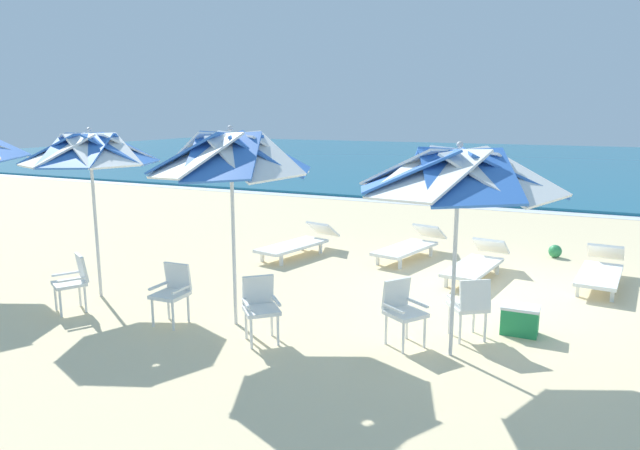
# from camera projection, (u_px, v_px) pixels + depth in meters

# --- Properties ---
(ground_plane) EXTENTS (80.00, 80.00, 0.00)m
(ground_plane) POSITION_uv_depth(u_px,v_px,m) (485.00, 292.00, 9.72)
(ground_plane) COLOR beige
(sea) EXTENTS (80.00, 36.00, 0.10)m
(sea) POSITION_uv_depth(u_px,v_px,m) (562.00, 163.00, 33.87)
(sea) COLOR #19607F
(sea) RESTS_ON ground
(surf_foam) EXTENTS (80.00, 0.70, 0.01)m
(surf_foam) POSITION_uv_depth(u_px,v_px,m) (533.00, 211.00, 17.61)
(surf_foam) COLOR white
(surf_foam) RESTS_ON ground
(beach_umbrella_0) EXTENTS (2.50, 2.50, 2.66)m
(beach_umbrella_0) POSITION_uv_depth(u_px,v_px,m) (459.00, 173.00, 6.78)
(beach_umbrella_0) COLOR silver
(beach_umbrella_0) RESTS_ON ground
(plastic_chair_0) EXTENTS (0.63, 0.62, 0.87)m
(plastic_chair_0) POSITION_uv_depth(u_px,v_px,m) (402.00, 308.00, 7.47)
(plastic_chair_0) COLOR white
(plastic_chair_0) RESTS_ON ground
(plastic_chair_1) EXTENTS (0.62, 0.63, 0.87)m
(plastic_chair_1) POSITION_uv_depth(u_px,v_px,m) (470.00, 304.00, 7.61)
(plastic_chair_1) COLOR white
(plastic_chair_1) RESTS_ON ground
(beach_umbrella_1) EXTENTS (2.30, 2.30, 2.82)m
(beach_umbrella_1) POSITION_uv_depth(u_px,v_px,m) (231.00, 156.00, 7.82)
(beach_umbrella_1) COLOR silver
(beach_umbrella_1) RESTS_ON ground
(plastic_chair_2) EXTENTS (0.63, 0.63, 0.87)m
(plastic_chair_2) POSITION_uv_depth(u_px,v_px,m) (260.00, 305.00, 7.60)
(plastic_chair_2) COLOR white
(plastic_chair_2) RESTS_ON ground
(plastic_chair_3) EXTENTS (0.45, 0.48, 0.87)m
(plastic_chair_3) POSITION_uv_depth(u_px,v_px,m) (173.00, 290.00, 8.23)
(plastic_chair_3) COLOR white
(plastic_chair_3) RESTS_ON ground
(beach_umbrella_2) EXTENTS (2.13, 2.13, 2.76)m
(beach_umbrella_2) POSITION_uv_depth(u_px,v_px,m) (90.00, 151.00, 9.07)
(beach_umbrella_2) COLOR silver
(beach_umbrella_2) RESTS_ON ground
(plastic_chair_4) EXTENTS (0.60, 0.62, 0.87)m
(plastic_chair_4) POSITION_uv_depth(u_px,v_px,m) (74.00, 279.00, 8.75)
(plastic_chair_4) COLOR white
(plastic_chair_4) RESTS_ON ground
(sun_lounger_0) EXTENTS (0.83, 2.20, 0.62)m
(sun_lounger_0) POSITION_uv_depth(u_px,v_px,m) (601.00, 270.00, 10.03)
(sun_lounger_0) COLOR white
(sun_lounger_0) RESTS_ON ground
(sun_lounger_1) EXTENTS (0.92, 2.21, 0.62)m
(sun_lounger_1) POSITION_uv_depth(u_px,v_px,m) (477.00, 263.00, 10.52)
(sun_lounger_1) COLOR white
(sun_lounger_1) RESTS_ON ground
(sun_lounger_2) EXTENTS (1.09, 2.23, 0.62)m
(sun_lounger_2) POSITION_uv_depth(u_px,v_px,m) (410.00, 245.00, 11.91)
(sun_lounger_2) COLOR white
(sun_lounger_2) RESTS_ON ground
(sun_lounger_3) EXTENTS (1.08, 2.23, 0.62)m
(sun_lounger_3) POSITION_uv_depth(u_px,v_px,m) (299.00, 243.00, 12.16)
(sun_lounger_3) COLOR white
(sun_lounger_3) RESTS_ON ground
(cooler_box) EXTENTS (0.50, 0.34, 0.40)m
(cooler_box) POSITION_uv_depth(u_px,v_px,m) (520.00, 320.00, 7.88)
(cooler_box) COLOR #238C4C
(cooler_box) RESTS_ON ground
(beach_ball) EXTENTS (0.27, 0.27, 0.27)m
(beach_ball) POSITION_uv_depth(u_px,v_px,m) (555.00, 251.00, 12.03)
(beach_ball) COLOR #2D8C4C
(beach_ball) RESTS_ON ground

